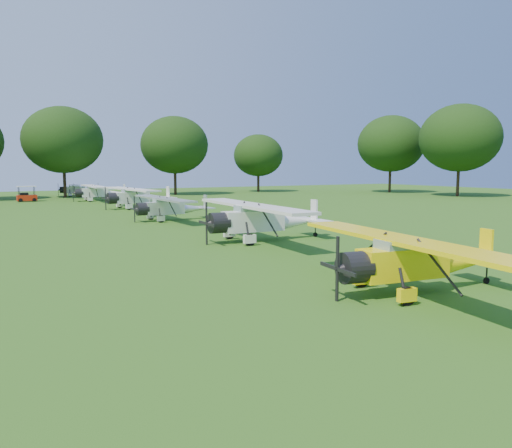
{
  "coord_description": "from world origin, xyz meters",
  "views": [
    {
      "loc": [
        -12.79,
        -18.93,
        4.36
      ],
      "look_at": [
        -0.29,
        3.63,
        1.4
      ],
      "focal_mm": 35.0,
      "sensor_mm": 36.0,
      "label": 1
    }
  ],
  "objects_px": {
    "aircraft_2": "(415,257)",
    "aircraft_7": "(78,189)",
    "aircraft_3": "(262,217)",
    "golf_cart": "(26,196)",
    "aircraft_5": "(137,196)",
    "aircraft_4": "(170,206)",
    "aircraft_6": "(99,191)"
  },
  "relations": [
    {
      "from": "aircraft_3",
      "to": "aircraft_5",
      "type": "distance_m",
      "value": 26.57
    },
    {
      "from": "golf_cart",
      "to": "aircraft_2",
      "type": "bearing_deg",
      "value": -83.87
    },
    {
      "from": "aircraft_3",
      "to": "golf_cart",
      "type": "xyz_separation_m",
      "value": [
        -9.41,
        43.68,
        -0.75
      ]
    },
    {
      "from": "aircraft_6",
      "to": "aircraft_7",
      "type": "height_order",
      "value": "aircraft_6"
    },
    {
      "from": "aircraft_4",
      "to": "aircraft_6",
      "type": "distance_m",
      "value": 27.01
    },
    {
      "from": "aircraft_2",
      "to": "aircraft_3",
      "type": "height_order",
      "value": "aircraft_3"
    },
    {
      "from": "aircraft_2",
      "to": "aircraft_3",
      "type": "bearing_deg",
      "value": 90.86
    },
    {
      "from": "aircraft_7",
      "to": "aircraft_2",
      "type": "bearing_deg",
      "value": -82.16
    },
    {
      "from": "aircraft_2",
      "to": "aircraft_5",
      "type": "xyz_separation_m",
      "value": [
        1.41,
        39.81,
        0.11
      ]
    },
    {
      "from": "aircraft_3",
      "to": "aircraft_5",
      "type": "height_order",
      "value": "aircraft_3"
    },
    {
      "from": "aircraft_7",
      "to": "golf_cart",
      "type": "height_order",
      "value": "golf_cart"
    },
    {
      "from": "aircraft_4",
      "to": "aircraft_3",
      "type": "bearing_deg",
      "value": -87.88
    },
    {
      "from": "aircraft_3",
      "to": "aircraft_4",
      "type": "distance_m",
      "value": 13.52
    },
    {
      "from": "aircraft_5",
      "to": "golf_cart",
      "type": "distance_m",
      "value": 19.54
    },
    {
      "from": "aircraft_2",
      "to": "aircraft_6",
      "type": "bearing_deg",
      "value": 96.66
    },
    {
      "from": "aircraft_3",
      "to": "aircraft_4",
      "type": "height_order",
      "value": "aircraft_3"
    },
    {
      "from": "aircraft_5",
      "to": "aircraft_6",
      "type": "bearing_deg",
      "value": 88.4
    },
    {
      "from": "aircraft_5",
      "to": "aircraft_2",
      "type": "bearing_deg",
      "value": -98.12
    },
    {
      "from": "aircraft_2",
      "to": "aircraft_6",
      "type": "relative_size",
      "value": 1.0
    },
    {
      "from": "aircraft_5",
      "to": "aircraft_3",
      "type": "bearing_deg",
      "value": -96.06
    },
    {
      "from": "aircraft_2",
      "to": "aircraft_7",
      "type": "height_order",
      "value": "aircraft_2"
    },
    {
      "from": "aircraft_4",
      "to": "aircraft_6",
      "type": "relative_size",
      "value": 0.96
    },
    {
      "from": "aircraft_2",
      "to": "aircraft_5",
      "type": "bearing_deg",
      "value": 94.97
    },
    {
      "from": "aircraft_2",
      "to": "aircraft_4",
      "type": "relative_size",
      "value": 1.04
    },
    {
      "from": "aircraft_3",
      "to": "aircraft_6",
      "type": "bearing_deg",
      "value": 94.18
    },
    {
      "from": "aircraft_4",
      "to": "aircraft_5",
      "type": "xyz_separation_m",
      "value": [
        0.93,
        13.08,
        0.15
      ]
    },
    {
      "from": "aircraft_5",
      "to": "aircraft_7",
      "type": "relative_size",
      "value": 1.21
    },
    {
      "from": "aircraft_2",
      "to": "aircraft_6",
      "type": "height_order",
      "value": "aircraft_6"
    },
    {
      "from": "aircraft_2",
      "to": "aircraft_5",
      "type": "distance_m",
      "value": 39.84
    },
    {
      "from": "aircraft_7",
      "to": "golf_cart",
      "type": "relative_size",
      "value": 4.16
    },
    {
      "from": "aircraft_3",
      "to": "aircraft_6",
      "type": "height_order",
      "value": "aircraft_3"
    },
    {
      "from": "aircraft_2",
      "to": "aircraft_6",
      "type": "xyz_separation_m",
      "value": [
        0.32,
        53.73,
        0.01
      ]
    }
  ]
}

